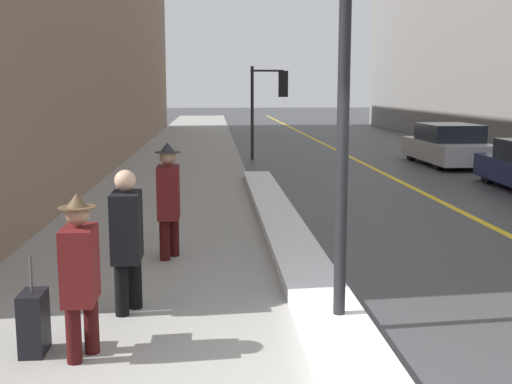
% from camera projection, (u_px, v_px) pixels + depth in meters
% --- Properties ---
extents(sidewalk_slab, '(4.00, 80.00, 0.01)m').
position_uv_depth(sidewalk_slab, '(180.00, 169.00, 19.68)').
color(sidewalk_slab, gray).
rests_on(sidewalk_slab, ground).
extents(road_centre_stripe, '(0.16, 80.00, 0.00)m').
position_uv_depth(road_centre_stripe, '(373.00, 168.00, 20.08)').
color(road_centre_stripe, gold).
rests_on(road_centre_stripe, ground).
extents(snow_bank_curb, '(0.71, 14.15, 0.18)m').
position_uv_depth(snow_bank_curb, '(284.00, 229.00, 10.90)').
color(snow_bank_curb, white).
rests_on(snow_bank_curb, ground).
extents(lamp_post, '(0.28, 0.28, 4.54)m').
position_uv_depth(lamp_post, '(344.00, 58.00, 6.14)').
color(lamp_post, black).
rests_on(lamp_post, ground).
extents(traffic_light_near, '(1.31, 0.41, 3.22)m').
position_uv_depth(traffic_light_near, '(272.00, 93.00, 22.28)').
color(traffic_light_near, black).
rests_on(traffic_light_near, ground).
extents(pedestrian_with_shoulder_bag, '(0.33, 0.68, 1.54)m').
position_uv_depth(pedestrian_with_shoulder_bag, '(80.00, 270.00, 5.76)').
color(pedestrian_with_shoulder_bag, '#340C0C').
rests_on(pedestrian_with_shoulder_bag, ground).
extents(pedestrian_in_glasses, '(0.31, 0.52, 1.60)m').
position_uv_depth(pedestrian_in_glasses, '(127.00, 234.00, 6.96)').
color(pedestrian_in_glasses, black).
rests_on(pedestrian_in_glasses, ground).
extents(pedestrian_in_fedora, '(0.36, 0.52, 1.70)m').
position_uv_depth(pedestrian_in_fedora, '(169.00, 196.00, 9.20)').
color(pedestrian_in_fedora, '#340C0C').
rests_on(pedestrian_in_fedora, ground).
extents(parked_car_silver, '(1.74, 4.31, 1.33)m').
position_uv_depth(parked_car_silver, '(448.00, 146.00, 20.84)').
color(parked_car_silver, '#B2B2B7').
rests_on(parked_car_silver, ground).
extents(rolling_suitcase, '(0.22, 0.36, 0.95)m').
position_uv_depth(rolling_suitcase, '(34.00, 323.00, 5.94)').
color(rolling_suitcase, black).
rests_on(rolling_suitcase, ground).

